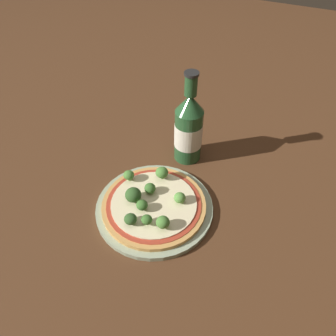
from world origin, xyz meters
TOP-DOWN VIEW (x-y plane):
  - ground_plane at (0.00, 0.00)m, footprint 3.00×3.00m
  - plate at (0.01, 0.00)m, footprint 0.26×0.26m
  - pizza at (0.01, 0.00)m, footprint 0.23×0.23m
  - broccoli_floret_0 at (0.04, -0.05)m, footprint 0.03×0.03m
  - broccoli_floret_1 at (0.00, 0.04)m, footprint 0.04×0.04m
  - broccoli_floret_2 at (0.03, 0.02)m, footprint 0.02×0.02m
  - broccoli_floret_3 at (-0.04, -0.01)m, footprint 0.02×0.02m
  - broccoli_floret_4 at (0.09, 0.02)m, footprint 0.03×0.03m
  - broccoli_floret_5 at (0.05, 0.08)m, footprint 0.03×0.03m
  - broccoli_floret_6 at (-0.04, -0.05)m, footprint 0.03×0.03m
  - broccoli_floret_7 at (-0.06, 0.02)m, footprint 0.03×0.03m
  - broccoli_floret_8 at (-0.02, 0.01)m, footprint 0.02×0.02m
  - beer_bottle at (0.21, -0.00)m, footprint 0.07×0.07m

SIDE VIEW (x-z plane):
  - ground_plane at x=0.00m, z-range 0.00..0.00m
  - plate at x=0.01m, z-range 0.00..0.01m
  - pizza at x=0.01m, z-range 0.01..0.03m
  - broccoli_floret_0 at x=0.04m, z-range 0.03..0.05m
  - broccoli_floret_7 at x=-0.06m, z-range 0.03..0.05m
  - broccoli_floret_2 at x=0.03m, z-range 0.03..0.05m
  - broccoli_floret_3 at x=-0.04m, z-range 0.03..0.05m
  - broccoli_floret_8 at x=-0.02m, z-range 0.03..0.05m
  - broccoli_floret_5 at x=0.05m, z-range 0.03..0.06m
  - broccoli_floret_6 at x=-0.04m, z-range 0.03..0.06m
  - broccoli_floret_1 at x=0.00m, z-range 0.03..0.06m
  - broccoli_floret_4 at x=0.09m, z-range 0.03..0.06m
  - beer_bottle at x=0.21m, z-range -0.03..0.21m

